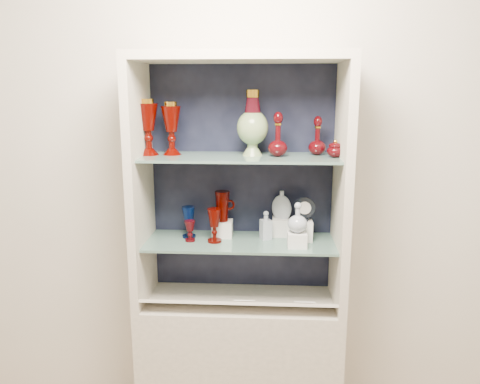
# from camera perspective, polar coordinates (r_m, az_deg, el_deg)

# --- Properties ---
(wall_back) EXTENTS (3.50, 0.02, 2.80)m
(wall_back) POSITION_cam_1_polar(r_m,az_deg,el_deg) (2.42, 0.31, 3.43)
(wall_back) COLOR beige
(wall_back) RESTS_ON ground
(cabinet_base) EXTENTS (1.00, 0.40, 0.75)m
(cabinet_base) POSITION_cam_1_polar(r_m,az_deg,el_deg) (2.59, 0.00, -20.42)
(cabinet_base) COLOR #BCB29F
(cabinet_base) RESTS_ON ground
(cabinet_back_panel) EXTENTS (0.98, 0.02, 1.15)m
(cabinet_back_panel) POSITION_cam_1_polar(r_m,az_deg,el_deg) (2.41, 0.27, 1.55)
(cabinet_back_panel) COLOR black
(cabinet_back_panel) RESTS_ON cabinet_base
(cabinet_side_left) EXTENTS (0.04, 0.40, 1.15)m
(cabinet_side_left) POSITION_cam_1_polar(r_m,az_deg,el_deg) (2.30, -12.03, 0.76)
(cabinet_side_left) COLOR #BCB29F
(cabinet_side_left) RESTS_ON cabinet_base
(cabinet_side_right) EXTENTS (0.04, 0.40, 1.15)m
(cabinet_side_right) POSITION_cam_1_polar(r_m,az_deg,el_deg) (2.25, 12.32, 0.47)
(cabinet_side_right) COLOR #BCB29F
(cabinet_side_right) RESTS_ON cabinet_base
(cabinet_top_cap) EXTENTS (1.00, 0.40, 0.04)m
(cabinet_top_cap) POSITION_cam_1_polar(r_m,az_deg,el_deg) (2.18, 0.00, 16.13)
(cabinet_top_cap) COLOR #BCB29F
(cabinet_top_cap) RESTS_ON cabinet_side_left
(shelf_lower) EXTENTS (0.92, 0.34, 0.01)m
(shelf_lower) POSITION_cam_1_polar(r_m,az_deg,el_deg) (2.31, 0.03, -6.09)
(shelf_lower) COLOR slate
(shelf_lower) RESTS_ON cabinet_side_left
(shelf_upper) EXTENTS (0.92, 0.34, 0.01)m
(shelf_upper) POSITION_cam_1_polar(r_m,az_deg,el_deg) (2.22, 0.03, 4.25)
(shelf_upper) COLOR slate
(shelf_upper) RESTS_ON cabinet_side_left
(label_ledge) EXTENTS (0.92, 0.17, 0.09)m
(label_ledge) POSITION_cam_1_polar(r_m,az_deg,el_deg) (2.29, -0.17, -13.40)
(label_ledge) COLOR #BCB29F
(label_ledge) RESTS_ON cabinet_base
(label_card_0) EXTENTS (0.10, 0.06, 0.03)m
(label_card_0) POSITION_cam_1_polar(r_m,az_deg,el_deg) (2.29, 0.54, -13.07)
(label_card_0) COLOR white
(label_card_0) RESTS_ON label_ledge
(label_card_1) EXTENTS (0.10, 0.06, 0.03)m
(label_card_1) POSITION_cam_1_polar(r_m,az_deg,el_deg) (2.29, 7.83, -13.14)
(label_card_1) COLOR white
(label_card_1) RESTS_ON label_ledge
(pedestal_lamp_left) EXTENTS (0.13, 0.13, 0.27)m
(pedestal_lamp_left) POSITION_cam_1_polar(r_m,az_deg,el_deg) (2.28, -11.14, 7.76)
(pedestal_lamp_left) COLOR #440500
(pedestal_lamp_left) RESTS_ON shelf_upper
(pedestal_lamp_right) EXTENTS (0.11, 0.11, 0.25)m
(pedestal_lamp_right) POSITION_cam_1_polar(r_m,az_deg,el_deg) (2.27, -8.36, 7.67)
(pedestal_lamp_right) COLOR #440500
(pedestal_lamp_right) RESTS_ON shelf_upper
(enamel_urn) EXTENTS (0.16, 0.16, 0.31)m
(enamel_urn) POSITION_cam_1_polar(r_m,az_deg,el_deg) (2.23, 1.54, 8.42)
(enamel_urn) COLOR #084917
(enamel_urn) RESTS_ON shelf_upper
(ruby_decanter_a) EXTENTS (0.12, 0.12, 0.23)m
(ruby_decanter_a) POSITION_cam_1_polar(r_m,az_deg,el_deg) (2.20, 4.66, 7.35)
(ruby_decanter_a) COLOR #410509
(ruby_decanter_a) RESTS_ON shelf_upper
(ruby_decanter_b) EXTENTS (0.10, 0.10, 0.20)m
(ruby_decanter_b) POSITION_cam_1_polar(r_m,az_deg,el_deg) (2.27, 9.43, 6.93)
(ruby_decanter_b) COLOR #410509
(ruby_decanter_b) RESTS_ON shelf_upper
(lidded_bowl) EXTENTS (0.10, 0.10, 0.08)m
(lidded_bowl) POSITION_cam_1_polar(r_m,az_deg,el_deg) (2.21, 11.51, 5.24)
(lidded_bowl) COLOR #410509
(lidded_bowl) RESTS_ON shelf_upper
(cobalt_goblet) EXTENTS (0.07, 0.07, 0.16)m
(cobalt_goblet) POSITION_cam_1_polar(r_m,az_deg,el_deg) (2.36, -6.27, -3.66)
(cobalt_goblet) COLOR #010F38
(cobalt_goblet) RESTS_ON shelf_lower
(ruby_goblet_tall) EXTENTS (0.08, 0.08, 0.17)m
(ruby_goblet_tall) POSITION_cam_1_polar(r_m,az_deg,el_deg) (2.27, -3.13, -4.09)
(ruby_goblet_tall) COLOR #440500
(ruby_goblet_tall) RESTS_ON shelf_lower
(ruby_goblet_small) EXTENTS (0.07, 0.07, 0.10)m
(ruby_goblet_small) POSITION_cam_1_polar(r_m,az_deg,el_deg) (2.30, -6.12, -4.74)
(ruby_goblet_small) COLOR #410509
(ruby_goblet_small) RESTS_ON shelf_lower
(riser_ruby_pitcher) EXTENTS (0.10, 0.10, 0.08)m
(riser_ruby_pitcher) POSITION_cam_1_polar(r_m,az_deg,el_deg) (2.37, -2.15, -4.48)
(riser_ruby_pitcher) COLOR silver
(riser_ruby_pitcher) RESTS_ON shelf_lower
(ruby_pitcher) EXTENTS (0.12, 0.08, 0.15)m
(ruby_pitcher) POSITION_cam_1_polar(r_m,az_deg,el_deg) (2.34, -2.17, -1.75)
(ruby_pitcher) COLOR #440500
(ruby_pitcher) RESTS_ON riser_ruby_pitcher
(clear_square_bottle) EXTENTS (0.07, 0.07, 0.14)m
(clear_square_bottle) POSITION_cam_1_polar(r_m,az_deg,el_deg) (2.32, 3.18, -4.05)
(clear_square_bottle) COLOR #9BA6B5
(clear_square_bottle) RESTS_ON shelf_lower
(riser_flat_flask) EXTENTS (0.09, 0.09, 0.09)m
(riser_flat_flask) POSITION_cam_1_polar(r_m,az_deg,el_deg) (2.39, 5.04, -4.23)
(riser_flat_flask) COLOR silver
(riser_flat_flask) RESTS_ON shelf_lower
(flat_flask) EXTENTS (0.11, 0.08, 0.15)m
(flat_flask) POSITION_cam_1_polar(r_m,az_deg,el_deg) (2.36, 5.10, -1.49)
(flat_flask) COLOR #AFBAC5
(flat_flask) RESTS_ON riser_flat_flask
(riser_clear_round_decanter) EXTENTS (0.09, 0.09, 0.07)m
(riser_clear_round_decanter) POSITION_cam_1_polar(r_m,az_deg,el_deg) (2.24, 6.97, -5.76)
(riser_clear_round_decanter) COLOR silver
(riser_clear_round_decanter) RESTS_ON shelf_lower
(clear_round_decanter) EXTENTS (0.09, 0.09, 0.14)m
(clear_round_decanter) POSITION_cam_1_polar(r_m,az_deg,el_deg) (2.20, 7.04, -3.19)
(clear_round_decanter) COLOR #9BA6B5
(clear_round_decanter) RESTS_ON riser_clear_round_decanter
(riser_cameo_medallion) EXTENTS (0.08, 0.08, 0.10)m
(riser_cameo_medallion) POSITION_cam_1_polar(r_m,az_deg,el_deg) (2.32, 7.81, -4.69)
(riser_cameo_medallion) COLOR silver
(riser_cameo_medallion) RESTS_ON shelf_lower
(cameo_medallion) EXTENTS (0.11, 0.05, 0.12)m
(cameo_medallion) POSITION_cam_1_polar(r_m,az_deg,el_deg) (2.29, 7.89, -2.04)
(cameo_medallion) COLOR black
(cameo_medallion) RESTS_ON riser_cameo_medallion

